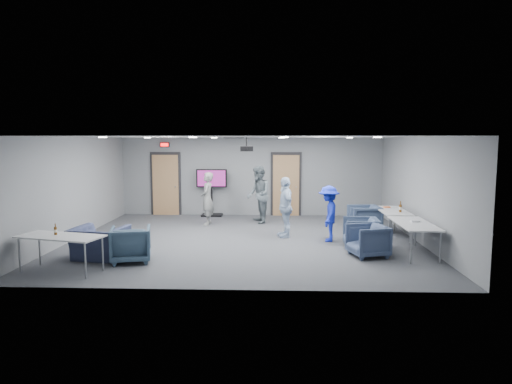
{
  "coord_description": "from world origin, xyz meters",
  "views": [
    {
      "loc": [
        0.77,
        -11.76,
        2.64
      ],
      "look_at": [
        0.29,
        0.65,
        1.2
      ],
      "focal_mm": 32.0,
      "sensor_mm": 36.0,
      "label": 1
    }
  ],
  "objects_px": {
    "person_a": "(207,199)",
    "chair_right_a": "(364,219)",
    "person_d": "(329,214)",
    "projector": "(247,149)",
    "table_front_left": "(60,238)",
    "bottle_right": "(400,208)",
    "chair_front_a": "(131,244)",
    "chair_front_b": "(99,243)",
    "person_b": "(258,195)",
    "table_right_b": "(414,225)",
    "chair_right_c": "(368,241)",
    "person_c": "(285,207)",
    "table_right_a": "(393,212)",
    "bottle_front": "(56,231)",
    "chair_right_b": "(361,233)",
    "tv_stand": "(212,190)"
  },
  "relations": [
    {
      "from": "chair_front_b",
      "to": "chair_front_a",
      "type": "bearing_deg",
      "value": 173.33
    },
    {
      "from": "table_right_b",
      "to": "bottle_right",
      "type": "distance_m",
      "value": 1.59
    },
    {
      "from": "chair_right_a",
      "to": "chair_front_b",
      "type": "height_order",
      "value": "chair_right_a"
    },
    {
      "from": "bottle_right",
      "to": "projector",
      "type": "relative_size",
      "value": 0.83
    },
    {
      "from": "bottle_right",
      "to": "person_d",
      "type": "bearing_deg",
      "value": -171.6
    },
    {
      "from": "chair_right_b",
      "to": "chair_front_a",
      "type": "bearing_deg",
      "value": -71.98
    },
    {
      "from": "person_b",
      "to": "chair_right_a",
      "type": "distance_m",
      "value": 3.38
    },
    {
      "from": "person_b",
      "to": "person_c",
      "type": "xyz_separation_m",
      "value": [
        0.79,
        -2.03,
        -0.09
      ]
    },
    {
      "from": "table_front_left",
      "to": "chair_right_c",
      "type": "bearing_deg",
      "value": 26.58
    },
    {
      "from": "projector",
      "to": "chair_front_b",
      "type": "bearing_deg",
      "value": -154.19
    },
    {
      "from": "person_a",
      "to": "table_right_a",
      "type": "distance_m",
      "value": 5.51
    },
    {
      "from": "chair_front_b",
      "to": "table_front_left",
      "type": "bearing_deg",
      "value": 78.01
    },
    {
      "from": "person_d",
      "to": "projector",
      "type": "bearing_deg",
      "value": -78.45
    },
    {
      "from": "table_front_left",
      "to": "bottle_right",
      "type": "xyz_separation_m",
      "value": [
        7.59,
        3.24,
        0.16
      ]
    },
    {
      "from": "person_b",
      "to": "projector",
      "type": "relative_size",
      "value": 5.1
    },
    {
      "from": "person_a",
      "to": "projector",
      "type": "distance_m",
      "value": 3.08
    },
    {
      "from": "chair_right_c",
      "to": "table_right_b",
      "type": "distance_m",
      "value": 1.17
    },
    {
      "from": "person_d",
      "to": "projector",
      "type": "distance_m",
      "value": 2.71
    },
    {
      "from": "chair_front_b",
      "to": "person_c",
      "type": "bearing_deg",
      "value": -140.36
    },
    {
      "from": "table_right_b",
      "to": "bottle_right",
      "type": "height_order",
      "value": "bottle_right"
    },
    {
      "from": "person_a",
      "to": "bottle_right",
      "type": "bearing_deg",
      "value": 70.51
    },
    {
      "from": "table_front_left",
      "to": "chair_front_a",
      "type": "bearing_deg",
      "value": 47.85
    },
    {
      "from": "person_a",
      "to": "chair_right_a",
      "type": "height_order",
      "value": "person_a"
    },
    {
      "from": "chair_right_b",
      "to": "table_right_a",
      "type": "xyz_separation_m",
      "value": [
        1.1,
        1.35,
        0.31
      ]
    },
    {
      "from": "person_a",
      "to": "chair_front_b",
      "type": "height_order",
      "value": "person_a"
    },
    {
      "from": "projector",
      "to": "table_right_b",
      "type": "bearing_deg",
      "value": -22.09
    },
    {
      "from": "table_right_a",
      "to": "tv_stand",
      "type": "height_order",
      "value": "tv_stand"
    },
    {
      "from": "table_front_left",
      "to": "bottle_right",
      "type": "height_order",
      "value": "bottle_right"
    },
    {
      "from": "chair_right_b",
      "to": "table_right_b",
      "type": "xyz_separation_m",
      "value": [
        1.1,
        -0.55,
        0.31
      ]
    },
    {
      "from": "chair_right_b",
      "to": "person_b",
      "type": "bearing_deg",
      "value": -138.77
    },
    {
      "from": "person_a",
      "to": "chair_right_b",
      "type": "relative_size",
      "value": 1.97
    },
    {
      "from": "person_b",
      "to": "person_d",
      "type": "height_order",
      "value": "person_b"
    },
    {
      "from": "person_c",
      "to": "chair_right_c",
      "type": "xyz_separation_m",
      "value": [
        1.81,
        -2.03,
        -0.45
      ]
    },
    {
      "from": "person_a",
      "to": "table_front_left",
      "type": "relative_size",
      "value": 0.89
    },
    {
      "from": "person_d",
      "to": "chair_right_a",
      "type": "xyz_separation_m",
      "value": [
        1.15,
        1.17,
        -0.34
      ]
    },
    {
      "from": "person_c",
      "to": "projector",
      "type": "distance_m",
      "value": 1.97
    },
    {
      "from": "person_b",
      "to": "tv_stand",
      "type": "xyz_separation_m",
      "value": [
        -1.65,
        1.27,
        0.01
      ]
    },
    {
      "from": "person_c",
      "to": "bottle_front",
      "type": "relative_size",
      "value": 7.12
    },
    {
      "from": "chair_front_b",
      "to": "bottle_right",
      "type": "xyz_separation_m",
      "value": [
        7.2,
        2.24,
        0.48
      ]
    },
    {
      "from": "person_c",
      "to": "table_front_left",
      "type": "relative_size",
      "value": 0.9
    },
    {
      "from": "chair_right_c",
      "to": "table_front_left",
      "type": "relative_size",
      "value": 0.44
    },
    {
      "from": "person_a",
      "to": "bottle_front",
      "type": "bearing_deg",
      "value": -24.83
    },
    {
      "from": "person_d",
      "to": "chair_right_b",
      "type": "height_order",
      "value": "person_d"
    },
    {
      "from": "chair_right_b",
      "to": "table_right_a",
      "type": "height_order",
      "value": "chair_right_b"
    },
    {
      "from": "person_b",
      "to": "table_right_b",
      "type": "height_order",
      "value": "person_b"
    },
    {
      "from": "person_d",
      "to": "table_right_b",
      "type": "relative_size",
      "value": 0.78
    },
    {
      "from": "person_c",
      "to": "bottle_front",
      "type": "xyz_separation_m",
      "value": [
        -4.7,
        -3.37,
        -0.0
      ]
    },
    {
      "from": "person_d",
      "to": "bottle_right",
      "type": "distance_m",
      "value": 1.94
    },
    {
      "from": "person_c",
      "to": "chair_front_a",
      "type": "distance_m",
      "value": 4.35
    },
    {
      "from": "person_c",
      "to": "projector",
      "type": "bearing_deg",
      "value": -72.74
    }
  ]
}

